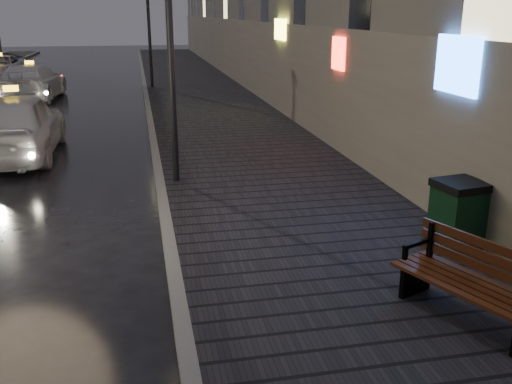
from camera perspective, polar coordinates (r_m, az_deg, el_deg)
ground at (r=6.92m, az=-20.16°, el=-14.97°), size 120.00×120.00×0.00m
sidewalk at (r=27.16m, az=-5.87°, el=10.10°), size 4.60×58.00×0.15m
curb at (r=27.03m, az=-11.01°, el=9.83°), size 0.20×58.00×0.15m
lamp_near at (r=11.81m, az=-8.68°, el=16.89°), size 0.36×0.36×5.28m
lamp_far at (r=27.80m, az=-10.72°, el=17.12°), size 0.36×0.36×5.28m
bench at (r=7.14m, az=20.91°, el=-8.31°), size 1.28×1.95×0.94m
trash_bin at (r=9.16m, az=19.57°, el=-2.06°), size 0.78×0.78×1.04m
taxi_near at (r=15.78m, az=-22.93°, el=6.20°), size 2.01×4.98×1.70m
taxi_mid at (r=26.17m, az=-21.53°, el=10.18°), size 2.48×5.29×1.49m
taxi_far at (r=35.14m, az=-24.21°, el=11.31°), size 2.41×4.73×1.28m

